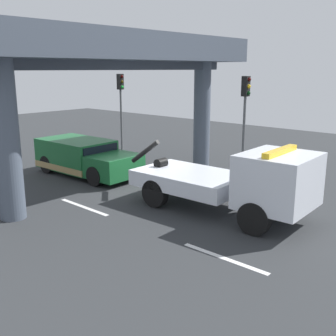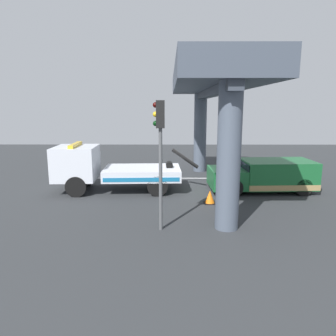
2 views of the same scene
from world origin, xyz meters
name	(u,v)px [view 1 (image 1 of 2)]	position (x,y,z in m)	size (l,w,h in m)	color
ground_plane	(141,191)	(0.00, 0.00, -0.05)	(60.00, 40.00, 0.10)	#2D3033
lane_stripe_west	(3,178)	(-6.00, -2.85, 0.00)	(2.60, 0.16, 0.01)	silver
lane_stripe_mid	(84,207)	(0.00, -2.85, 0.00)	(2.60, 0.16, 0.01)	silver
lane_stripe_east	(224,258)	(6.00, -2.85, 0.00)	(2.60, 0.16, 0.01)	silver
tow_truck_white	(238,181)	(4.51, 0.03, 1.20)	(7.29, 2.62, 2.46)	silver
towed_van_green	(84,158)	(-3.74, 0.00, 0.78)	(5.28, 2.39, 1.58)	#195B2D
overpass_structure	(124,58)	(-0.83, 0.00, 5.18)	(3.60, 12.10, 6.11)	#4C5666
traffic_light_near	(121,95)	(-6.98, 5.20, 3.26)	(0.39, 0.32, 4.49)	#515456
traffic_light_far	(245,103)	(1.52, 5.20, 3.25)	(0.39, 0.32, 4.46)	#515456
traffic_cone_orange	(166,171)	(-0.61, 2.16, 0.28)	(0.50, 0.50, 0.59)	orange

